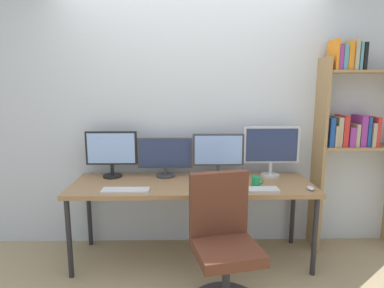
{
  "coord_description": "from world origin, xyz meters",
  "views": [
    {
      "loc": [
        -0.05,
        -2.25,
        1.62
      ],
      "look_at": [
        0.0,
        0.65,
        1.09
      ],
      "focal_mm": 30.64,
      "sensor_mm": 36.0,
      "label": 1
    }
  ],
  "objects_px": {
    "coffee_mug": "(256,182)",
    "monitor_center_right": "(218,153)",
    "bookshelf": "(355,127)",
    "monitor_far_right": "(271,148)",
    "desk": "(192,188)",
    "computer_mouse": "(310,188)",
    "keyboard_left": "(126,190)",
    "keyboard_right": "(259,190)",
    "monitor_far_left": "(112,151)",
    "office_chair": "(224,255)",
    "monitor_center_left": "(165,156)"
  },
  "relations": [
    {
      "from": "monitor_center_right",
      "to": "monitor_far_right",
      "type": "bearing_deg",
      "value": 0.01
    },
    {
      "from": "desk",
      "to": "coffee_mug",
      "type": "bearing_deg",
      "value": -11.83
    },
    {
      "from": "monitor_far_right",
      "to": "desk",
      "type": "bearing_deg",
      "value": -164.48
    },
    {
      "from": "monitor_far_right",
      "to": "computer_mouse",
      "type": "relative_size",
      "value": 5.57
    },
    {
      "from": "desk",
      "to": "monitor_far_left",
      "type": "bearing_deg",
      "value": 164.49
    },
    {
      "from": "desk",
      "to": "monitor_center_right",
      "type": "bearing_deg",
      "value": 39.79
    },
    {
      "from": "monitor_far_left",
      "to": "monitor_center_left",
      "type": "relative_size",
      "value": 0.93
    },
    {
      "from": "desk",
      "to": "computer_mouse",
      "type": "xyz_separation_m",
      "value": [
        1.0,
        -0.22,
        0.07
      ]
    },
    {
      "from": "keyboard_left",
      "to": "coffee_mug",
      "type": "xyz_separation_m",
      "value": [
        1.12,
        0.11,
        0.04
      ]
    },
    {
      "from": "office_chair",
      "to": "coffee_mug",
      "type": "xyz_separation_m",
      "value": [
        0.34,
        0.56,
        0.38
      ]
    },
    {
      "from": "bookshelf",
      "to": "monitor_far_right",
      "type": "bearing_deg",
      "value": -178.73
    },
    {
      "from": "keyboard_right",
      "to": "coffee_mug",
      "type": "relative_size",
      "value": 3.05
    },
    {
      "from": "keyboard_right",
      "to": "monitor_far_left",
      "type": "bearing_deg",
      "value": 161.54
    },
    {
      "from": "bookshelf",
      "to": "keyboard_left",
      "type": "distance_m",
      "value": 2.23
    },
    {
      "from": "bookshelf",
      "to": "monitor_far_left",
      "type": "bearing_deg",
      "value": -179.56
    },
    {
      "from": "keyboard_left",
      "to": "coffee_mug",
      "type": "relative_size",
      "value": 3.72
    },
    {
      "from": "monitor_far_right",
      "to": "bookshelf",
      "type": "bearing_deg",
      "value": 1.27
    },
    {
      "from": "monitor_far_left",
      "to": "office_chair",
      "type": "bearing_deg",
      "value": -42.08
    },
    {
      "from": "bookshelf",
      "to": "keyboard_right",
      "type": "xyz_separation_m",
      "value": [
        -1.01,
        -0.46,
        -0.47
      ]
    },
    {
      "from": "desk",
      "to": "computer_mouse",
      "type": "distance_m",
      "value": 1.02
    },
    {
      "from": "coffee_mug",
      "to": "monitor_center_right",
      "type": "bearing_deg",
      "value": 132.61
    },
    {
      "from": "monitor_center_right",
      "to": "computer_mouse",
      "type": "relative_size",
      "value": 5.12
    },
    {
      "from": "desk",
      "to": "monitor_center_left",
      "type": "bearing_deg",
      "value": 140.21
    },
    {
      "from": "desk",
      "to": "monitor_far_left",
      "type": "xyz_separation_m",
      "value": [
        -0.76,
        0.21,
        0.3
      ]
    },
    {
      "from": "bookshelf",
      "to": "coffee_mug",
      "type": "distance_m",
      "value": 1.15
    },
    {
      "from": "monitor_far_left",
      "to": "desk",
      "type": "bearing_deg",
      "value": -15.51
    },
    {
      "from": "monitor_center_left",
      "to": "monitor_far_right",
      "type": "distance_m",
      "value": 1.02
    },
    {
      "from": "monitor_center_left",
      "to": "keyboard_right",
      "type": "bearing_deg",
      "value": -28.49
    },
    {
      "from": "monitor_center_right",
      "to": "computer_mouse",
      "type": "xyz_separation_m",
      "value": [
        0.74,
        -0.43,
        -0.22
      ]
    },
    {
      "from": "monitor_far_left",
      "to": "keyboard_left",
      "type": "bearing_deg",
      "value": -65.17
    },
    {
      "from": "monitor_center_left",
      "to": "desk",
      "type": "bearing_deg",
      "value": -39.79
    },
    {
      "from": "office_chair",
      "to": "monitor_far_left",
      "type": "distance_m",
      "value": 1.45
    },
    {
      "from": "monitor_center_left",
      "to": "keyboard_right",
      "type": "distance_m",
      "value": 0.95
    },
    {
      "from": "desk",
      "to": "coffee_mug",
      "type": "relative_size",
      "value": 20.47
    },
    {
      "from": "computer_mouse",
      "to": "monitor_far_right",
      "type": "bearing_deg",
      "value": 118.48
    },
    {
      "from": "monitor_far_right",
      "to": "keyboard_left",
      "type": "bearing_deg",
      "value": -161.54
    },
    {
      "from": "keyboard_left",
      "to": "computer_mouse",
      "type": "xyz_separation_m",
      "value": [
        1.56,
        0.01,
        0.01
      ]
    },
    {
      "from": "bookshelf",
      "to": "monitor_center_left",
      "type": "bearing_deg",
      "value": -179.44
    },
    {
      "from": "desk",
      "to": "office_chair",
      "type": "bearing_deg",
      "value": -72.19
    },
    {
      "from": "desk",
      "to": "office_chair",
      "type": "relative_size",
      "value": 2.19
    },
    {
      "from": "office_chair",
      "to": "monitor_center_right",
      "type": "height_order",
      "value": "monitor_center_right"
    },
    {
      "from": "desk",
      "to": "monitor_center_right",
      "type": "relative_size",
      "value": 4.42
    },
    {
      "from": "monitor_far_left",
      "to": "monitor_far_right",
      "type": "bearing_deg",
      "value": 0.0
    },
    {
      "from": "monitor_center_right",
      "to": "keyboard_left",
      "type": "bearing_deg",
      "value": -151.51
    },
    {
      "from": "office_chair",
      "to": "monitor_far_right",
      "type": "bearing_deg",
      "value": 58.25
    },
    {
      "from": "desk",
      "to": "keyboard_left",
      "type": "bearing_deg",
      "value": -157.67
    },
    {
      "from": "monitor_center_right",
      "to": "keyboard_right",
      "type": "bearing_deg",
      "value": -55.4
    },
    {
      "from": "bookshelf",
      "to": "monitor_center_right",
      "type": "height_order",
      "value": "bookshelf"
    },
    {
      "from": "desk",
      "to": "monitor_center_left",
      "type": "height_order",
      "value": "monitor_center_left"
    },
    {
      "from": "monitor_center_left",
      "to": "keyboard_left",
      "type": "distance_m",
      "value": 0.57
    }
  ]
}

